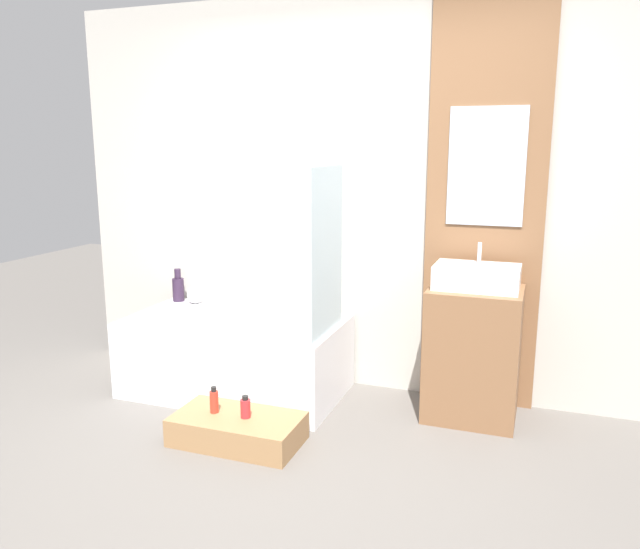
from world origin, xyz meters
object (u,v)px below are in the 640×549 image
at_px(bathtub, 236,355).
at_px(bottle_soap_secondary, 245,408).
at_px(vase_round_light, 195,295).
at_px(sink, 477,277).
at_px(wooden_step_bench, 237,429).
at_px(vase_tall_dark, 178,288).
at_px(bottle_soap_primary, 214,401).

xyz_separation_m(bathtub, bottle_soap_secondary, (0.40, -0.66, -0.04)).
xyz_separation_m(vase_round_light, bottle_soap_secondary, (0.87, -0.95, -0.35)).
bearing_deg(sink, wooden_step_bench, -145.85).
xyz_separation_m(vase_tall_dark, bottle_soap_primary, (0.83, -0.96, -0.38)).
height_order(bottle_soap_primary, bottle_soap_secondary, bottle_soap_primary).
distance_m(vase_round_light, bottle_soap_secondary, 1.33).
distance_m(sink, vase_tall_dark, 2.18).
distance_m(bathtub, sink, 1.67).
bearing_deg(bathtub, vase_tall_dark, 154.17).
distance_m(sink, bottle_soap_secondary, 1.54).
relative_size(sink, bottle_soap_secondary, 3.86).
height_order(vase_tall_dark, vase_round_light, vase_tall_dark).
height_order(sink, bottle_soap_secondary, sink).
relative_size(wooden_step_bench, sink, 1.46).
xyz_separation_m(bathtub, vase_tall_dark, (-0.62, 0.30, 0.35)).
bearing_deg(bottle_soap_primary, vase_tall_dark, 130.72).
height_order(vase_tall_dark, bottle_soap_primary, vase_tall_dark).
xyz_separation_m(vase_tall_dark, bottle_soap_secondary, (1.03, -0.96, -0.39)).
bearing_deg(bathtub, bottle_soap_primary, -72.62).
bearing_deg(bathtub, sink, 5.36).
bearing_deg(bottle_soap_primary, bathtub, 107.38).
height_order(bathtub, sink, sink).
relative_size(bathtub, bottle_soap_primary, 9.32).
xyz_separation_m(sink, bottle_soap_primary, (-1.33, -0.81, -0.65)).
xyz_separation_m(bathtub, vase_round_light, (-0.47, 0.28, 0.31)).
distance_m(wooden_step_bench, bottle_soap_secondary, 0.15).
bearing_deg(vase_tall_dark, bottle_soap_secondary, -43.19).
distance_m(sink, bottle_soap_primary, 1.69).
xyz_separation_m(wooden_step_bench, bottle_soap_primary, (-0.14, 0.00, 0.15)).
bearing_deg(bathtub, wooden_step_bench, -62.11).
relative_size(sink, vase_tall_dark, 2.02).
distance_m(bathtub, vase_tall_dark, 0.77).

